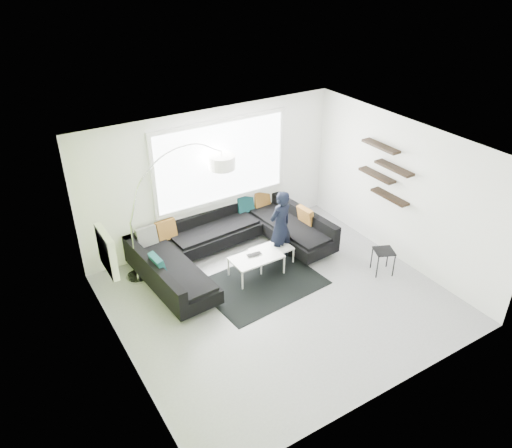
{
  "coord_description": "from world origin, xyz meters",
  "views": [
    {
      "loc": [
        -4.03,
        -5.73,
        5.58
      ],
      "look_at": [
        0.05,
        0.9,
        1.09
      ],
      "focal_mm": 35.0,
      "sensor_mm": 36.0,
      "label": 1
    }
  ],
  "objects": [
    {
      "name": "ground",
      "position": [
        0.0,
        0.0,
        0.0
      ],
      "size": [
        5.5,
        5.5,
        0.0
      ],
      "primitive_type": "plane",
      "color": "gray",
      "rests_on": "ground"
    },
    {
      "name": "coffee_table",
      "position": [
        0.26,
        0.94,
        0.2
      ],
      "size": [
        1.26,
        0.75,
        0.41
      ],
      "primitive_type": "cube",
      "rotation": [
        0.0,
        0.0,
        0.02
      ],
      "color": "silver",
      "rests_on": "ground"
    },
    {
      "name": "person",
      "position": [
        0.74,
        1.11,
        0.74
      ],
      "size": [
        0.67,
        0.56,
        1.47
      ],
      "primitive_type": "imported",
      "rotation": [
        0.0,
        0.0,
        3.34
      ],
      "color": "black",
      "rests_on": "ground"
    },
    {
      "name": "rug",
      "position": [
        -0.02,
        0.56,
        0.01
      ],
      "size": [
        2.25,
        1.72,
        0.01
      ],
      "primitive_type": "cube",
      "rotation": [
        0.0,
        0.0,
        0.08
      ],
      "color": "black",
      "rests_on": "ground"
    },
    {
      "name": "laptop",
      "position": [
        0.03,
        0.89,
        0.42
      ],
      "size": [
        0.31,
        0.23,
        0.02
      ],
      "primitive_type": "imported",
      "rotation": [
        0.0,
        0.0,
        -0.08
      ],
      "color": "black",
      "rests_on": "coffee_table"
    },
    {
      "name": "side_table",
      "position": [
        2.12,
        -0.33,
        0.24
      ],
      "size": [
        0.47,
        0.47,
        0.49
      ],
      "primitive_type": "cube",
      "rotation": [
        0.0,
        0.0,
        -0.42
      ],
      "color": "black",
      "rests_on": "ground"
    },
    {
      "name": "arc_lamp",
      "position": [
        -1.92,
        1.94,
        1.19
      ],
      "size": [
        2.21,
        0.57,
        2.39
      ],
      "primitive_type": null,
      "rotation": [
        0.0,
        0.0,
        0.02
      ],
      "color": "silver",
      "rests_on": "ground"
    },
    {
      "name": "room_shell",
      "position": [
        0.04,
        0.21,
        1.81
      ],
      "size": [
        5.54,
        5.04,
        2.82
      ],
      "color": "white",
      "rests_on": "ground"
    },
    {
      "name": "sectional_sofa",
      "position": [
        -0.1,
        1.49,
        0.34
      ],
      "size": [
        3.76,
        2.51,
        0.78
      ],
      "rotation": [
        0.0,
        0.0,
        0.08
      ],
      "color": "black",
      "rests_on": "ground"
    }
  ]
}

